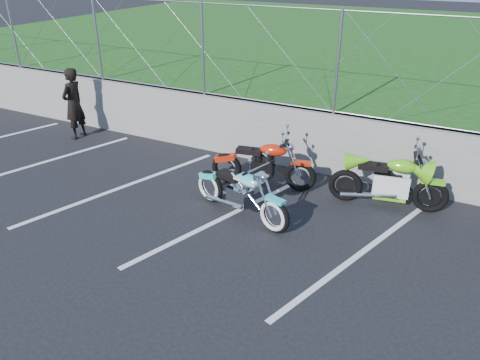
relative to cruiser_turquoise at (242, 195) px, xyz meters
The scene contains 9 objects.
ground 1.16m from the cruiser_turquoise, 100.87° to the right, with size 90.00×90.00×0.00m, color black.
retaining_wall 2.46m from the cruiser_turquoise, 94.77° to the left, with size 30.00×0.22×1.30m, color slate.
grass_field 12.44m from the cruiser_turquoise, 90.94° to the left, with size 30.00×20.00×1.30m, color #184913.
chain_link_fence 3.08m from the cruiser_turquoise, 94.77° to the left, with size 28.00×0.03×2.00m.
parking_lines 1.09m from the cruiser_turquoise, ahead, with size 18.29×4.31×0.01m.
cruiser_turquoise is the anchor object (origin of this frame).
naked_orange 1.25m from the cruiser_turquoise, 96.49° to the left, with size 2.09×0.71×1.05m.
sportbike_green 2.68m from the cruiser_turquoise, 35.14° to the left, with size 2.09×0.74×1.09m.
person_standing 5.68m from the cruiser_turquoise, 163.71° to the left, with size 0.63×0.42×1.74m, color black.
Camera 1 is at (3.46, -5.29, 4.21)m, focal length 35.00 mm.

